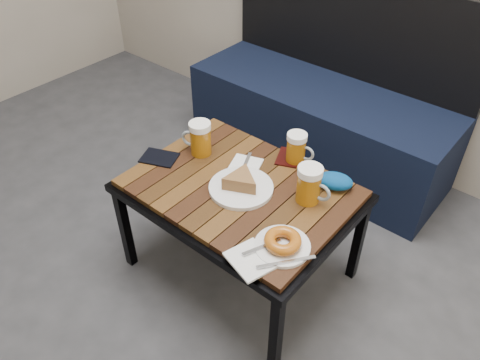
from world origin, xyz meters
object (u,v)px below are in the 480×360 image
Objects in this scene: beer_mug_centre at (297,148)px; beer_mug_right at (310,184)px; passport_navy at (159,158)px; beer_mug_left at (200,138)px; bench at (321,117)px; passport_burgundy at (288,157)px; knit_pouch at (335,181)px; plate_pie at (241,184)px; cafe_table at (240,195)px; plate_bagel at (282,243)px.

beer_mug_right reaches higher than beer_mug_centre.
beer_mug_right is 1.02× the size of passport_navy.
beer_mug_left is at bearing 120.59° from passport_navy.
bench is 11.38× the size of passport_burgundy.
passport_navy is at bearing -153.77° from beer_mug_centre.
passport_navy is at bearing -154.99° from knit_pouch.
knit_pouch is (0.04, 0.12, -0.04)m from beer_mug_right.
bench is 5.83× the size of plate_pie.
passport_burgundy is 0.92× the size of knit_pouch.
bench is 0.96m from plate_pie.
beer_mug_centre is at bearing -167.38° from beer_mug_left.
cafe_table is at bearing -121.28° from passport_burgundy.
plate_bagel reaches higher than passport_burgundy.
plate_pie is 0.28m from passport_burgundy.
passport_navy is at bearing -100.04° from bench.
beer_mug_centre is at bearing -68.01° from bench.
beer_mug_right is (0.24, 0.10, 0.12)m from cafe_table.
beer_mug_centre is 0.57× the size of plate_bagel.
beer_mug_left is 1.06× the size of knit_pouch.
beer_mug_left is at bearing 165.13° from plate_pie.
beer_mug_centre is at bearing 78.48° from plate_pie.
beer_mug_left is 0.60m from plate_bagel.
beer_mug_left reaches higher than plate_pie.
plate_bagel is 1.59× the size of passport_navy.
beer_mug_left is 0.29m from plate_pie.
plate_pie is at bearing -39.27° from cafe_table.
plate_bagel is at bearing -80.11° from passport_burgundy.
beer_mug_left is 0.50m from beer_mug_right.
beer_mug_centre reaches higher than cafe_table.
bench is 10.98× the size of beer_mug_centre.
bench is at bearing -113.48° from beer_mug_left.
plate_bagel is at bearing -65.04° from bench.
knit_pouch is at bearing 178.10° from beer_mug_left.
knit_pouch reaches higher than passport_navy.
beer_mug_centre is 0.28m from plate_pie.
beer_mug_right is (0.50, 0.04, 0.00)m from beer_mug_left.
beer_mug_left is at bearing -163.36° from knit_pouch.
bench is 0.71m from passport_burgundy.
beer_mug_centre is (0.07, 0.26, 0.11)m from cafe_table.
bench reaches higher than cafe_table.
bench reaches higher than passport_burgundy.
beer_mug_centre is 0.07m from passport_burgundy.
bench is 0.86m from knit_pouch.
cafe_table is at bearing -141.34° from knit_pouch.
plate_bagel is (0.23, -0.41, -0.04)m from beer_mug_centre.
beer_mug_centre reaches higher than knit_pouch.
beer_mug_centre is (0.33, 0.20, -0.01)m from beer_mug_left.
plate_pie is at bearing 154.39° from plate_bagel.
plate_pie is 0.32m from plate_bagel.
bench is 1.67× the size of cafe_table.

